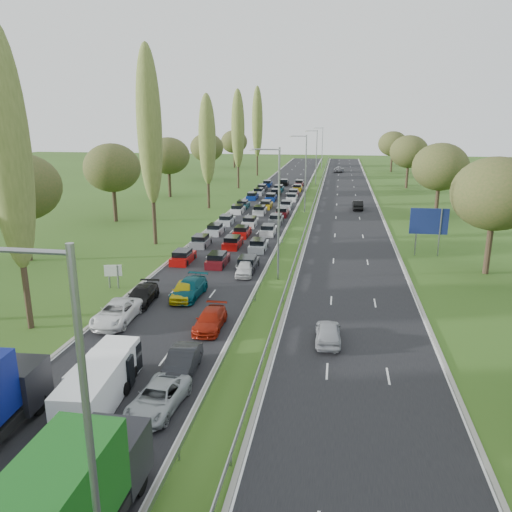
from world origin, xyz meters
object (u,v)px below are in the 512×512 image
at_px(near_car_2, 116,313).
at_px(info_sign, 113,273).
at_px(near_car_3, 142,295).
at_px(white_van_front, 96,389).
at_px(white_van_rear, 108,371).
at_px(direction_sign, 429,223).

distance_m(near_car_2, info_sign, 8.04).
height_order(near_car_3, info_sign, info_sign).
bearing_deg(info_sign, near_car_2, -63.85).
bearing_deg(near_car_3, near_car_2, -97.82).
bearing_deg(info_sign, white_van_front, -67.73).
height_order(white_van_front, white_van_rear, white_van_front).
relative_size(near_car_2, white_van_rear, 1.01).
relative_size(info_sign, direction_sign, 0.40).
bearing_deg(white_van_rear, white_van_front, -82.90).
distance_m(near_car_2, direction_sign, 34.21).
height_order(near_car_3, white_van_rear, white_van_rear).
height_order(info_sign, direction_sign, direction_sign).
height_order(white_van_rear, info_sign, white_van_rear).
bearing_deg(white_van_rear, near_car_2, 110.62).
bearing_deg(direction_sign, near_car_2, -137.82).
relative_size(near_car_3, direction_sign, 0.90).
relative_size(white_van_rear, direction_sign, 1.01).
height_order(white_van_front, info_sign, white_van_front).
distance_m(near_car_3, white_van_rear, 13.19).
relative_size(near_car_2, direction_sign, 1.01).
distance_m(info_sign, direction_sign, 32.87).
distance_m(white_van_rear, direction_sign, 38.51).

